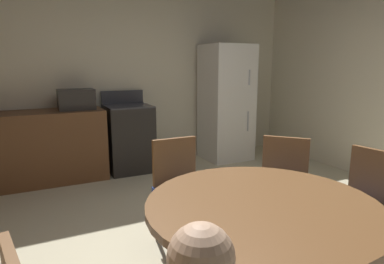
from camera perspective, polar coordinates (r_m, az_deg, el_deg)
The scene contains 10 objects.
ground_plane at distance 2.79m, azimuth 7.24°, elevation -20.26°, with size 14.00×14.00×0.00m, color beige.
wall_back at distance 5.03m, azimuth -10.73°, elevation 9.98°, with size 5.46×0.12×2.70m, color beige.
kitchen_counter at distance 4.57m, azimuth -26.88°, elevation -2.62°, with size 1.94×0.60×0.90m, color brown.
oven_range at distance 4.72m, azimuth -10.74°, elevation -0.93°, with size 0.60×0.60×1.10m.
refrigerator at distance 5.21m, azimuth 5.87°, elevation 4.98°, with size 0.68×0.68×1.76m.
microwave at distance 4.51m, azimuth -19.20°, elevation 5.30°, with size 0.44×0.32×0.26m, color #2D2B28.
dining_table at distance 1.88m, azimuth 11.75°, elevation -15.97°, with size 1.23×1.23×0.76m.
chair_east at distance 2.72m, azimuth 27.48°, elevation -10.62°, with size 0.45×0.45×0.87m.
chair_north at distance 2.75m, azimuth -2.04°, elevation -9.04°, with size 0.40×0.40×0.87m.
chair_northeast at distance 2.89m, azimuth 15.26°, elevation -8.47°, with size 0.57×0.57×0.87m.
Camera 1 is at (-1.32, -1.98, 1.47)m, focal length 31.16 mm.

